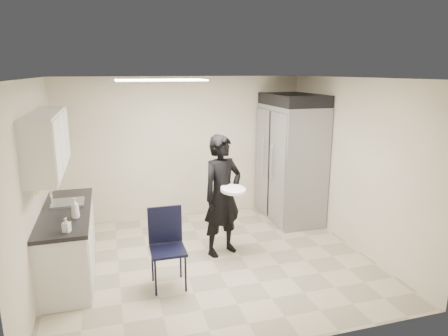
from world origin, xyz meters
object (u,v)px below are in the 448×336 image
object	(u,v)px
commercial_fridge	(291,163)
man_tuxedo	(222,196)
lower_counter	(68,244)
folding_chair	(168,251)

from	to	relation	value
commercial_fridge	man_tuxedo	bearing A→B (deg)	-146.60
commercial_fridge	lower_counter	bearing A→B (deg)	-164.12
folding_chair	man_tuxedo	bearing A→B (deg)	39.10
commercial_fridge	man_tuxedo	distance (m)	1.93
folding_chair	lower_counter	bearing A→B (deg)	150.14
man_tuxedo	lower_counter	bearing A→B (deg)	159.20
lower_counter	commercial_fridge	distance (m)	3.98
commercial_fridge	man_tuxedo	world-z (taller)	commercial_fridge
lower_counter	folding_chair	bearing A→B (deg)	-30.43
commercial_fridge	folding_chair	world-z (taller)	commercial_fridge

